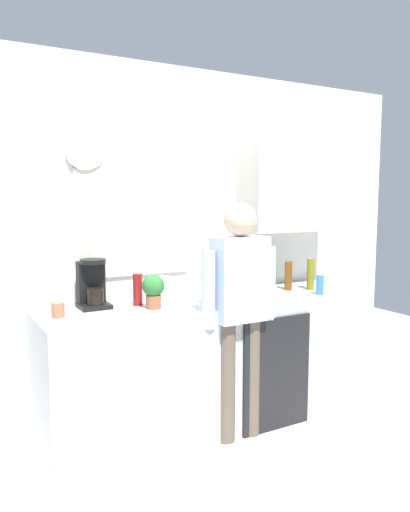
{
  "coord_description": "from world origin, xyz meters",
  "views": [
    {
      "loc": [
        -1.79,
        -2.7,
        1.63
      ],
      "look_at": [
        -0.12,
        0.25,
        1.23
      ],
      "focal_mm": 34.74,
      "sensor_mm": 36.0,
      "label": 1
    }
  ],
  "objects_px": {
    "storage_canister": "(162,289)",
    "person_at_sink": "(239,301)",
    "bottle_red_vinegar": "(138,289)",
    "bottle_olive_oil": "(311,274)",
    "bottle_amber_beer": "(288,276)",
    "coffee_maker": "(92,286)",
    "bottle_clear_soda": "(269,271)",
    "dish_soap": "(320,284)",
    "potted_plant": "(153,289)",
    "cup_terracotta_mug": "(58,310)",
    "cup_blue_mug": "(215,298)"
  },
  "relations": [
    {
      "from": "bottle_red_vinegar",
      "to": "storage_canister",
      "type": "height_order",
      "value": "bottle_red_vinegar"
    },
    {
      "from": "bottle_red_vinegar",
      "to": "bottle_amber_beer",
      "type": "distance_m",
      "value": 1.26
    },
    {
      "from": "bottle_red_vinegar",
      "to": "dish_soap",
      "type": "xyz_separation_m",
      "value": [
        1.35,
        -0.33,
        -0.03
      ]
    },
    {
      "from": "bottle_olive_oil",
      "to": "cup_terracotta_mug",
      "type": "bearing_deg",
      "value": 178.46
    },
    {
      "from": "bottle_red_vinegar",
      "to": "potted_plant",
      "type": "bearing_deg",
      "value": -69.13
    },
    {
      "from": "coffee_maker",
      "to": "dish_soap",
      "type": "xyz_separation_m",
      "value": [
        1.64,
        -0.41,
        -0.07
      ]
    },
    {
      "from": "bottle_red_vinegar",
      "to": "bottle_clear_soda",
      "type": "relative_size",
      "value": 0.79
    },
    {
      "from": "dish_soap",
      "to": "storage_canister",
      "type": "xyz_separation_m",
      "value": [
        -1.14,
        0.38,
        0.01
      ]
    },
    {
      "from": "bottle_red_vinegar",
      "to": "cup_blue_mug",
      "type": "xyz_separation_m",
      "value": [
        0.46,
        -0.27,
        -0.06
      ]
    },
    {
      "from": "cup_terracotta_mug",
      "to": "cup_blue_mug",
      "type": "distance_m",
      "value": 1.03
    },
    {
      "from": "coffee_maker",
      "to": "storage_canister",
      "type": "bearing_deg",
      "value": -3.83
    },
    {
      "from": "cup_blue_mug",
      "to": "storage_canister",
      "type": "xyz_separation_m",
      "value": [
        -0.25,
        0.33,
        0.03
      ]
    },
    {
      "from": "bottle_red_vinegar",
      "to": "storage_canister",
      "type": "bearing_deg",
      "value": 14.7
    },
    {
      "from": "potted_plant",
      "to": "bottle_amber_beer",
      "type": "bearing_deg",
      "value": 3.87
    },
    {
      "from": "potted_plant",
      "to": "storage_canister",
      "type": "relative_size",
      "value": 1.35
    },
    {
      "from": "bottle_red_vinegar",
      "to": "bottle_clear_soda",
      "type": "bearing_deg",
      "value": 4.01
    },
    {
      "from": "bottle_amber_beer",
      "to": "dish_soap",
      "type": "height_order",
      "value": "bottle_amber_beer"
    },
    {
      "from": "bottle_clear_soda",
      "to": "potted_plant",
      "type": "height_order",
      "value": "bottle_clear_soda"
    },
    {
      "from": "person_at_sink",
      "to": "bottle_amber_beer",
      "type": "bearing_deg",
      "value": 32.67
    },
    {
      "from": "person_at_sink",
      "to": "cup_terracotta_mug",
      "type": "bearing_deg",
      "value": 167.77
    },
    {
      "from": "bottle_amber_beer",
      "to": "storage_canister",
      "type": "distance_m",
      "value": 1.05
    },
    {
      "from": "coffee_maker",
      "to": "potted_plant",
      "type": "distance_m",
      "value": 0.41
    },
    {
      "from": "bottle_olive_oil",
      "to": "bottle_amber_beer",
      "type": "height_order",
      "value": "bottle_olive_oil"
    },
    {
      "from": "coffee_maker",
      "to": "cup_terracotta_mug",
      "type": "xyz_separation_m",
      "value": [
        -0.27,
        -0.17,
        -0.1
      ]
    },
    {
      "from": "bottle_olive_oil",
      "to": "cup_blue_mug",
      "type": "relative_size",
      "value": 2.5
    },
    {
      "from": "storage_canister",
      "to": "person_at_sink",
      "type": "bearing_deg",
      "value": -54.89
    },
    {
      "from": "bottle_amber_beer",
      "to": "storage_canister",
      "type": "relative_size",
      "value": 1.35
    },
    {
      "from": "coffee_maker",
      "to": "cup_terracotta_mug",
      "type": "height_order",
      "value": "coffee_maker"
    },
    {
      "from": "potted_plant",
      "to": "person_at_sink",
      "type": "xyz_separation_m",
      "value": [
        0.5,
        -0.29,
        -0.08
      ]
    },
    {
      "from": "bottle_olive_oil",
      "to": "bottle_clear_soda",
      "type": "distance_m",
      "value": 0.33
    },
    {
      "from": "bottle_olive_oil",
      "to": "bottle_amber_beer",
      "type": "xyz_separation_m",
      "value": [
        -0.17,
        0.07,
        -0.01
      ]
    },
    {
      "from": "coffee_maker",
      "to": "bottle_amber_beer",
      "type": "distance_m",
      "value": 1.55
    },
    {
      "from": "dish_soap",
      "to": "storage_canister",
      "type": "bearing_deg",
      "value": 161.51
    },
    {
      "from": "bottle_amber_beer",
      "to": "bottle_clear_soda",
      "type": "relative_size",
      "value": 0.82
    },
    {
      "from": "cup_blue_mug",
      "to": "potted_plant",
      "type": "bearing_deg",
      "value": 162.38
    },
    {
      "from": "coffee_maker",
      "to": "bottle_olive_oil",
      "type": "bearing_deg",
      "value": -7.36
    },
    {
      "from": "dish_soap",
      "to": "storage_canister",
      "type": "height_order",
      "value": "dish_soap"
    },
    {
      "from": "coffee_maker",
      "to": "potted_plant",
      "type": "bearing_deg",
      "value": -33.95
    },
    {
      "from": "potted_plant",
      "to": "storage_canister",
      "type": "xyz_separation_m",
      "value": [
        0.16,
        0.2,
        -0.05
      ]
    },
    {
      "from": "coffee_maker",
      "to": "bottle_clear_soda",
      "type": "xyz_separation_m",
      "value": [
        1.46,
        -0.01,
        -0.01
      ]
    },
    {
      "from": "bottle_olive_oil",
      "to": "cup_terracotta_mug",
      "type": "distance_m",
      "value": 1.99
    },
    {
      "from": "bottle_olive_oil",
      "to": "storage_canister",
      "type": "bearing_deg",
      "value": 171.2
    },
    {
      "from": "bottle_amber_beer",
      "to": "potted_plant",
      "type": "bearing_deg",
      "value": -176.13
    },
    {
      "from": "bottle_olive_oil",
      "to": "cup_blue_mug",
      "type": "distance_m",
      "value": 0.98
    },
    {
      "from": "bottle_red_vinegar",
      "to": "storage_canister",
      "type": "distance_m",
      "value": 0.22
    },
    {
      "from": "coffee_maker",
      "to": "dish_soap",
      "type": "height_order",
      "value": "coffee_maker"
    },
    {
      "from": "coffee_maker",
      "to": "bottle_amber_beer",
      "type": "relative_size",
      "value": 1.43
    },
    {
      "from": "bottle_amber_beer",
      "to": "bottle_red_vinegar",
      "type": "bearing_deg",
      "value": 177.25
    },
    {
      "from": "bottle_olive_oil",
      "to": "dish_soap",
      "type": "relative_size",
      "value": 1.39
    },
    {
      "from": "bottle_amber_beer",
      "to": "bottle_clear_soda",
      "type": "xyz_separation_m",
      "value": [
        -0.09,
        0.14,
        0.03
      ]
    }
  ]
}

